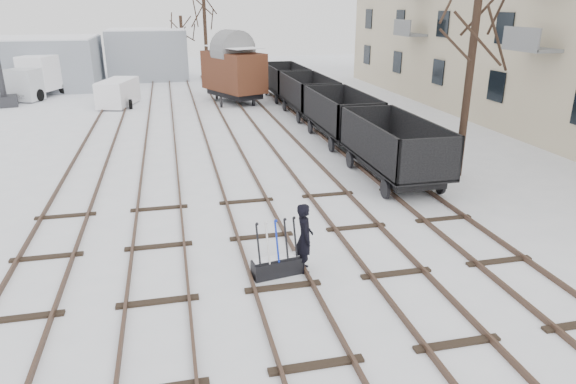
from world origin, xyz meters
name	(u,v)px	position (x,y,z in m)	size (l,w,h in m)	color
ground	(283,288)	(0.00, 0.00, 0.00)	(120.00, 120.00, 0.00)	white
tracks	(223,145)	(0.00, 13.67, 0.07)	(13.90, 52.00, 0.16)	black
shed_left	(34,63)	(-13.00, 36.00, 2.05)	(10.00, 8.00, 4.10)	#8B949D
shed_right	(148,54)	(-4.00, 40.00, 2.25)	(7.00, 6.00, 4.50)	#8B949D
ground_frame	(277,265)	(-0.01, 0.67, 0.28)	(1.35, 0.63, 1.49)	black
worker	(305,238)	(0.74, 0.77, 0.93)	(0.68, 0.45, 1.87)	black
freight_wagon_a	(393,157)	(6.00, 7.15, 0.92)	(2.37, 5.92, 2.42)	black
freight_wagon_b	(341,123)	(6.00, 13.55, 0.92)	(2.37, 5.92, 2.42)	black
freight_wagon_c	(308,101)	(6.00, 19.95, 0.92)	(2.37, 5.92, 2.42)	black
freight_wagon_d	(285,86)	(6.00, 26.35, 0.92)	(2.37, 5.92, 2.42)	black
box_van_wagon	(233,70)	(2.12, 25.64, 2.25)	(4.48, 5.69, 3.86)	black
lorry	(43,75)	(-11.57, 31.69, 1.55)	(3.71, 6.95, 3.02)	black
panel_van	(118,92)	(-5.77, 26.10, 0.93)	(2.75, 4.37, 1.79)	white
crane	(1,75)	(-13.38, 27.90, 2.08)	(1.89, 4.72, 7.91)	#2A2A2E
tree_near	(468,88)	(8.88, 7.07, 3.52)	(0.30, 0.30, 7.05)	black
tree_far_left	(182,47)	(-0.81, 40.65, 2.80)	(0.30, 0.30, 5.61)	black
tree_far_right	(206,40)	(1.03, 35.45, 3.67)	(0.30, 0.30, 7.34)	black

